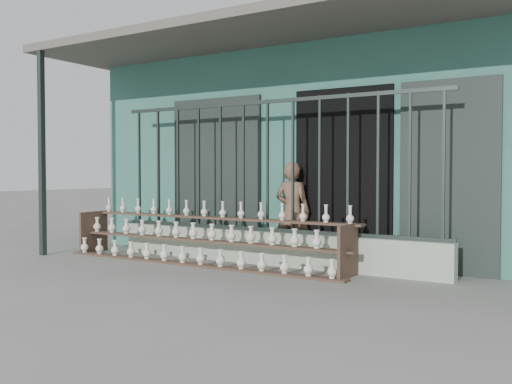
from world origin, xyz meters
The scene contains 6 objects.
ground centered at (0.00, 0.00, 0.00)m, with size 60.00×60.00×0.00m, color slate.
workshop_building centered at (0.00, 4.23, 1.62)m, with size 7.40×6.60×3.21m.
parapet_wall centered at (0.00, 1.30, 0.23)m, with size 5.00×0.20×0.45m, color #A8BBA0.
security_fence centered at (0.00, 1.30, 1.35)m, with size 5.00×0.04×1.80m.
shelf_rack centered at (-0.81, 0.88, 0.36)m, with size 4.50×0.68×0.85m.
elderly_woman centered at (0.20, 1.64, 0.70)m, with size 0.51×0.34×1.41m, color brown.
Camera 1 is at (3.94, -5.41, 1.26)m, focal length 40.00 mm.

